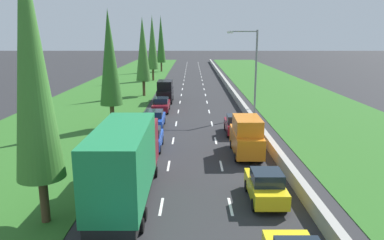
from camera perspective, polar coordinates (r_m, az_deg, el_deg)
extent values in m
plane|color=#28282B|center=(62.86, 0.13, 5.15)|extent=(300.00, 300.00, 0.00)
cube|color=#2D6623|center=(64.08, -11.31, 5.07)|extent=(14.00, 140.00, 0.04)
cube|color=#2D6623|center=(64.52, 13.03, 5.04)|extent=(14.00, 140.00, 0.04)
cube|color=#9E9B93|center=(63.08, 5.33, 5.51)|extent=(0.44, 120.00, 0.85)
cube|color=white|center=(19.30, -4.79, -13.11)|extent=(0.14, 2.00, 0.01)
cube|color=white|center=(24.82, -3.67, -7.04)|extent=(0.14, 2.00, 0.01)
cube|color=white|center=(30.52, -2.98, -3.20)|extent=(0.14, 2.00, 0.01)
cube|color=white|center=(36.32, -2.51, -0.58)|extent=(0.14, 2.00, 0.01)
cube|color=white|center=(42.17, -2.17, 1.32)|extent=(0.14, 2.00, 0.01)
cube|color=white|center=(48.06, -1.91, 2.75)|extent=(0.14, 2.00, 0.01)
cube|color=white|center=(53.98, -1.71, 3.87)|extent=(0.14, 2.00, 0.01)
cube|color=white|center=(59.91, -1.55, 4.77)|extent=(0.14, 2.00, 0.01)
cube|color=white|center=(65.85, -1.41, 5.50)|extent=(0.14, 2.00, 0.01)
cube|color=white|center=(71.80, -1.30, 6.12)|extent=(0.14, 2.00, 0.01)
cube|color=white|center=(77.76, -1.21, 6.64)|extent=(0.14, 2.00, 0.01)
cube|color=white|center=(83.73, -1.13, 7.08)|extent=(0.14, 2.00, 0.01)
cube|color=white|center=(89.70, -1.06, 7.47)|extent=(0.14, 2.00, 0.01)
cube|color=white|center=(95.68, -0.99, 7.81)|extent=(0.14, 2.00, 0.01)
cube|color=white|center=(101.65, -0.94, 8.11)|extent=(0.14, 2.00, 0.01)
cube|color=white|center=(107.63, -0.89, 8.37)|extent=(0.14, 2.00, 0.01)
cube|color=white|center=(113.61, -0.85, 8.61)|extent=(0.14, 2.00, 0.01)
cube|color=white|center=(119.60, -0.81, 8.82)|extent=(0.14, 2.00, 0.01)
cube|color=white|center=(19.34, 5.88, -13.08)|extent=(0.14, 2.00, 0.01)
cube|color=white|center=(24.85, 4.47, -7.03)|extent=(0.14, 2.00, 0.01)
cube|color=white|center=(30.54, 3.61, -3.20)|extent=(0.14, 2.00, 0.01)
cube|color=white|center=(36.34, 3.02, -0.58)|extent=(0.14, 2.00, 0.01)
cube|color=white|center=(42.19, 2.59, 1.32)|extent=(0.14, 2.00, 0.01)
cube|color=white|center=(48.08, 2.27, 2.75)|extent=(0.14, 2.00, 0.01)
cube|color=white|center=(53.99, 2.02, 3.87)|extent=(0.14, 2.00, 0.01)
cube|color=white|center=(59.92, 1.81, 4.77)|extent=(0.14, 2.00, 0.01)
cube|color=white|center=(65.86, 1.65, 5.50)|extent=(0.14, 2.00, 0.01)
cube|color=white|center=(71.81, 1.51, 6.12)|extent=(0.14, 2.00, 0.01)
cube|color=white|center=(77.77, 1.39, 6.64)|extent=(0.14, 2.00, 0.01)
cube|color=white|center=(83.74, 1.29, 7.08)|extent=(0.14, 2.00, 0.01)
cube|color=white|center=(89.71, 1.20, 7.47)|extent=(0.14, 2.00, 0.01)
cube|color=white|center=(95.68, 1.12, 7.81)|extent=(0.14, 2.00, 0.01)
cube|color=white|center=(101.66, 1.05, 8.11)|extent=(0.14, 2.00, 0.01)
cube|color=white|center=(107.64, 0.99, 8.37)|extent=(0.14, 2.00, 0.01)
cube|color=white|center=(113.62, 0.94, 8.61)|extent=(0.14, 2.00, 0.01)
cube|color=white|center=(119.60, 0.89, 8.82)|extent=(0.14, 2.00, 0.01)
cube|color=yellow|center=(19.99, 11.13, -10.19)|extent=(1.68, 3.90, 0.76)
cube|color=#19232D|center=(19.45, 11.39, -8.63)|extent=(1.52, 1.60, 0.64)
cylinder|color=black|center=(21.10, 8.40, -9.92)|extent=(0.22, 0.64, 0.64)
cylinder|color=black|center=(21.37, 12.49, -9.79)|extent=(0.22, 0.64, 0.64)
cylinder|color=black|center=(18.92, 9.48, -12.75)|extent=(0.22, 0.64, 0.64)
cylinder|color=black|center=(19.23, 14.06, -12.54)|extent=(0.22, 0.64, 0.64)
cube|color=black|center=(19.97, -9.86, -10.46)|extent=(2.20, 9.40, 0.56)
cube|color=maroon|center=(22.81, -8.50, -3.35)|extent=(2.40, 2.20, 2.50)
cube|color=#1E7F47|center=(18.27, -10.67, -6.25)|extent=(2.44, 7.20, 3.30)
cylinder|color=black|center=(23.28, -11.21, -7.81)|extent=(0.22, 0.64, 0.64)
cylinder|color=black|center=(22.96, -5.67, -7.92)|extent=(0.22, 0.64, 0.64)
cylinder|color=black|center=(18.39, -14.53, -13.80)|extent=(0.22, 0.64, 0.64)
cylinder|color=black|center=(17.97, -7.39, -14.12)|extent=(0.22, 0.64, 0.64)
cylinder|color=black|center=(17.46, -15.43, -15.36)|extent=(0.22, 0.64, 0.64)
cylinder|color=black|center=(17.03, -7.86, -15.76)|extent=(0.22, 0.64, 0.64)
cube|color=orange|center=(27.01, 8.27, -3.23)|extent=(1.90, 4.90, 1.40)
cube|color=orange|center=(26.40, 8.45, -0.80)|extent=(1.80, 3.10, 1.10)
cylinder|color=black|center=(28.54, 6.06, -3.75)|extent=(0.22, 0.64, 0.64)
cylinder|color=black|center=(28.78, 9.52, -3.72)|extent=(0.22, 0.64, 0.64)
cylinder|color=black|center=(25.66, 6.77, -5.68)|extent=(0.22, 0.64, 0.64)
cylinder|color=black|center=(25.92, 10.61, -5.63)|extent=(0.22, 0.64, 0.64)
cube|color=#1E47B7|center=(28.39, -6.42, -3.05)|extent=(1.68, 3.90, 0.76)
cube|color=#19232D|center=(27.92, -6.52, -1.83)|extent=(1.52, 1.60, 0.64)
cylinder|color=black|center=(29.74, -7.61, -3.10)|extent=(0.22, 0.64, 0.64)
cylinder|color=black|center=(29.58, -4.68, -3.12)|extent=(0.22, 0.64, 0.64)
cylinder|color=black|center=(27.44, -8.26, -4.49)|extent=(0.22, 0.64, 0.64)
cylinder|color=black|center=(27.27, -5.08, -4.52)|extent=(0.22, 0.64, 0.64)
cube|color=#1E47B7|center=(34.93, -5.84, -0.04)|extent=(1.76, 4.50, 0.72)
cube|color=#19232D|center=(34.65, -5.89, 0.97)|extent=(1.56, 1.90, 0.60)
cylinder|color=black|center=(36.45, -6.86, -0.10)|extent=(0.22, 0.64, 0.64)
cylinder|color=black|center=(36.30, -4.35, -0.10)|extent=(0.22, 0.64, 0.64)
cylinder|color=black|center=(33.76, -7.41, -1.17)|extent=(0.22, 0.64, 0.64)
cylinder|color=black|center=(33.59, -4.70, -1.17)|extent=(0.22, 0.64, 0.64)
cube|color=maroon|center=(32.73, 6.62, -0.91)|extent=(1.68, 3.90, 0.76)
cube|color=#19232D|center=(32.28, 6.71, 0.17)|extent=(1.52, 1.60, 0.64)
cylinder|color=black|center=(33.91, 5.10, -1.05)|extent=(0.22, 0.64, 0.64)
cylinder|color=black|center=(34.08, 7.65, -1.04)|extent=(0.22, 0.64, 0.64)
cylinder|color=black|center=(31.58, 5.48, -2.10)|extent=(0.22, 0.64, 0.64)
cylinder|color=black|center=(31.76, 8.22, -2.09)|extent=(0.22, 0.64, 0.64)
cube|color=maroon|center=(42.05, -4.80, 2.18)|extent=(1.76, 4.50, 0.72)
cube|color=#19232D|center=(41.79, -4.83, 3.03)|extent=(1.56, 1.90, 0.60)
cylinder|color=black|center=(43.56, -5.69, 2.05)|extent=(0.22, 0.64, 0.64)
cylinder|color=black|center=(43.43, -3.59, 2.06)|extent=(0.22, 0.64, 0.64)
cylinder|color=black|center=(40.84, -6.07, 1.32)|extent=(0.22, 0.64, 0.64)
cylinder|color=black|center=(40.70, -3.83, 1.32)|extent=(0.22, 0.64, 0.64)
cube|color=black|center=(48.16, -4.18, 3.97)|extent=(1.90, 4.90, 1.40)
cube|color=black|center=(47.69, -4.23, 5.39)|extent=(1.80, 3.10, 1.10)
cylinder|color=black|center=(49.83, -5.05, 3.44)|extent=(0.22, 0.64, 0.64)
cylinder|color=black|center=(49.71, -3.05, 3.44)|extent=(0.22, 0.64, 0.64)
cylinder|color=black|center=(46.85, -5.36, 2.83)|extent=(0.22, 0.64, 0.64)
cylinder|color=black|center=(46.72, -3.24, 2.83)|extent=(0.22, 0.64, 0.64)
cylinder|color=#4C3823|center=(18.62, -21.78, -11.34)|extent=(0.40, 0.40, 2.20)
cone|color=#3D752D|center=(17.14, -23.55, 8.45)|extent=(2.12, 2.12, 10.48)
cylinder|color=#4C3823|center=(35.33, -12.19, 0.57)|extent=(0.40, 0.40, 2.20)
cone|color=#2D6623|center=(34.61, -12.61, 9.34)|extent=(2.07, 2.07, 8.59)
cylinder|color=#4C3823|center=(53.45, -7.45, 4.86)|extent=(0.40, 0.40, 2.20)
cone|color=#3D752D|center=(52.98, -7.62, 10.76)|extent=(2.07, 2.07, 8.79)
cylinder|color=#4C3823|center=(71.57, -6.04, 6.91)|extent=(0.40, 0.40, 2.20)
cone|color=#3D752D|center=(71.20, -6.16, 11.78)|extent=(2.10, 2.10, 9.96)
cylinder|color=#4C3823|center=(89.48, -4.77, 8.12)|extent=(0.40, 0.40, 2.20)
cone|color=#2D6623|center=(89.18, -4.85, 12.27)|extent=(2.12, 2.12, 10.77)
cylinder|color=gray|center=(39.71, 9.72, 6.99)|extent=(0.20, 0.20, 9.00)
cylinder|color=gray|center=(39.31, 7.90, 13.34)|extent=(2.80, 0.12, 0.12)
cube|color=silver|center=(39.14, 5.81, 13.25)|extent=(0.60, 0.28, 0.20)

